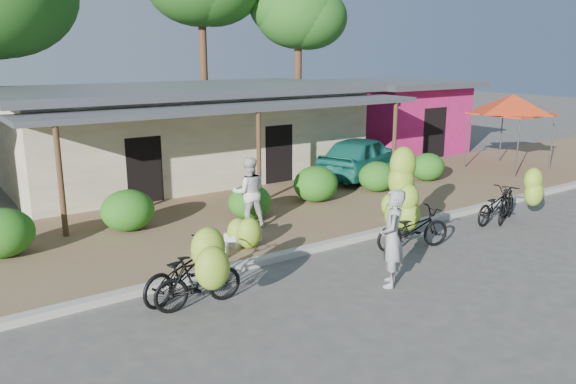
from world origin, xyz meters
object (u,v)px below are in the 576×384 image
red_canopy (512,104)px  bystander (249,192)px  bike_far_left (188,267)px  bike_left (201,278)px  bike_right (515,199)px  sack_far (210,250)px  vendor (392,238)px  bike_center (407,208)px  sack_near (243,237)px  teal_van (362,156)px  bike_far_right (495,206)px  tree_near_right (294,12)px

red_canopy → bystander: red_canopy is taller
bike_far_left → bike_left: bike_far_left is taller
bike_right → sack_far: 8.35m
sack_far → vendor: vendor is taller
vendor → bystander: vendor is taller
bike_center → red_canopy: bearing=-54.4°
red_canopy → sack_near: 13.20m
bike_center → vendor: size_ratio=1.21×
teal_van → vendor: bearing=118.8°
sack_near → teal_van: size_ratio=0.19×
bike_right → sack_near: size_ratio=1.96×
bike_far_right → sack_near: bike_far_right is taller
bike_left → bystander: 4.67m
bike_right → teal_van: bearing=-23.4°
red_canopy → bike_far_left: bearing=-166.6°
red_canopy → teal_van: size_ratio=0.79×
bike_left → bike_right: (9.30, -0.03, 0.06)m
bike_far_right → teal_van: size_ratio=0.42×
tree_near_right → bike_center: bearing=-115.1°
bike_center → sack_near: size_ratio=2.76×
tree_near_right → red_canopy: (3.25, -9.72, -3.75)m
bike_left → bystander: size_ratio=0.94×
bike_right → vendor: 5.86m
bike_left → bystander: bearing=-38.6°
tree_near_right → sack_near: bearing=-130.0°
tree_near_right → bike_far_right: bearing=-102.3°
bike_center → bike_right: bearing=-82.1°
bike_far_right → vendor: 5.58m
sack_near → sack_far: (-1.05, -0.36, -0.01)m
bike_center → bike_far_right: (3.38, -0.05, -0.45)m
sack_far → bystander: 2.46m
bike_far_right → bike_center: bearing=80.4°
bike_far_right → bike_far_left: bearing=79.5°
bystander → teal_van: 7.00m
red_canopy → bike_far_left: size_ratio=1.67×
tree_near_right → bike_right: 15.26m
sack_near → vendor: 3.85m
bike_far_left → sack_far: size_ratio=2.79×
vendor → teal_van: size_ratio=0.44×
bike_left → vendor: 3.75m
bike_far_left → bystander: bearing=-64.1°
bike_far_left → vendor: 3.94m
vendor → red_canopy: bearing=160.6°
red_canopy → bike_right: 7.46m
vendor → sack_far: bearing=-98.0°
red_canopy → teal_van: (-5.64, 2.10, -1.74)m
red_canopy → bike_center: size_ratio=1.49×
tree_near_right → bike_far_left: bearing=-131.7°
red_canopy → bike_far_left: 15.67m
bike_far_right → vendor: bearing=96.4°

